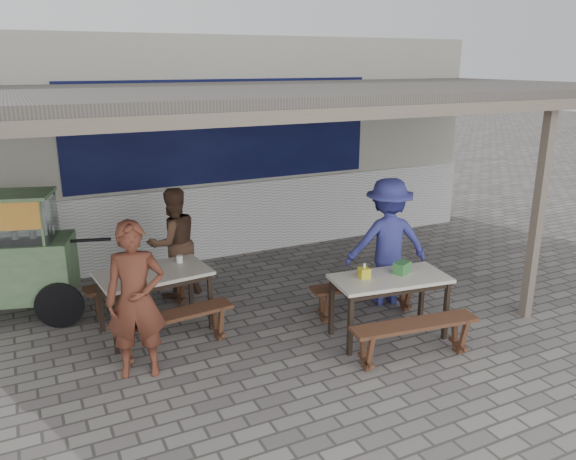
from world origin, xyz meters
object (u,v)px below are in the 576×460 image
(patron_wall_side, at_px, (174,243))
(bench_left_street, at_px, (174,324))
(table_left, at_px, (154,278))
(bench_right_street, at_px, (415,332))
(vendor_cart, at_px, (10,252))
(condiment_bowl, at_px, (136,269))
(bench_left_wall, at_px, (140,288))
(patron_right_table, at_px, (387,242))
(table_right, at_px, (390,284))
(patron_street_side, at_px, (136,300))
(tissue_box, at_px, (364,273))
(condiment_jar, at_px, (180,259))
(bench_right_wall, at_px, (366,291))
(donation_box, at_px, (402,268))

(patron_wall_side, bearing_deg, bench_left_street, 63.37)
(table_left, xyz_separation_m, bench_right_street, (2.32, -1.92, -0.33))
(vendor_cart, xyz_separation_m, condiment_bowl, (1.31, -0.98, -0.10))
(bench_left_wall, distance_m, patron_right_table, 3.24)
(table_left, xyz_separation_m, table_right, (2.39, -1.34, -0.00))
(table_left, bearing_deg, patron_street_side, -118.63)
(patron_street_side, relative_size, patron_wall_side, 1.08)
(table_left, height_order, tissue_box, tissue_box)
(bench_left_wall, bearing_deg, tissue_box, -45.64)
(condiment_jar, bearing_deg, bench_left_wall, 136.41)
(vendor_cart, bearing_deg, patron_street_side, -45.25)
(bench_right_wall, bearing_deg, condiment_bowl, 168.92)
(bench_left_wall, height_order, patron_right_table, patron_right_table)
(bench_right_wall, xyz_separation_m, vendor_cart, (-3.95, 1.87, 0.54))
(bench_left_street, bearing_deg, bench_right_wall, -9.80)
(patron_street_side, bearing_deg, bench_right_street, -5.31)
(table_left, distance_m, condiment_jar, 0.43)
(patron_right_table, distance_m, condiment_jar, 2.68)
(bench_right_street, distance_m, donation_box, 0.83)
(patron_wall_side, xyz_separation_m, donation_box, (2.09, -2.27, 0.06))
(table_left, xyz_separation_m, patron_street_side, (-0.38, -0.89, 0.15))
(patron_street_side, bearing_deg, bench_left_wall, 93.57)
(patron_street_side, height_order, tissue_box, patron_street_side)
(vendor_cart, relative_size, patron_right_table, 1.22)
(bench_left_street, height_order, bench_right_street, same)
(bench_right_street, bearing_deg, patron_wall_side, 129.69)
(patron_street_side, xyz_separation_m, patron_wall_side, (0.87, 1.86, -0.06))
(donation_box, bearing_deg, patron_right_table, 65.29)
(bench_right_street, height_order, condiment_bowl, condiment_bowl)
(vendor_cart, bearing_deg, bench_right_wall, -9.51)
(bench_left_street, relative_size, patron_right_table, 0.82)
(table_left, height_order, patron_wall_side, patron_wall_side)
(bench_right_wall, bearing_deg, table_left, 170.41)
(table_right, bearing_deg, patron_street_side, 178.23)
(table_left, height_order, bench_right_street, table_left)
(patron_wall_side, relative_size, tissue_box, 12.99)
(vendor_cart, height_order, patron_wall_side, vendor_cart)
(bench_left_street, distance_m, bench_left_wall, 1.18)
(table_right, distance_m, condiment_jar, 2.54)
(bench_right_wall, xyz_separation_m, tissue_box, (-0.36, -0.47, 0.47))
(tissue_box, bearing_deg, patron_street_side, 172.21)
(table_right, bearing_deg, vendor_cart, 155.15)
(table_right, relative_size, patron_wall_side, 0.93)
(bench_right_street, height_order, patron_wall_side, patron_wall_side)
(condiment_jar, distance_m, condiment_bowl, 0.54)
(vendor_cart, distance_m, tissue_box, 4.29)
(bench_right_wall, xyz_separation_m, patron_wall_side, (-1.97, 1.72, 0.42))
(bench_left_street, distance_m, bench_right_street, 2.62)
(bench_left_wall, relative_size, condiment_bowl, 6.48)
(vendor_cart, relative_size, patron_wall_side, 1.37)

